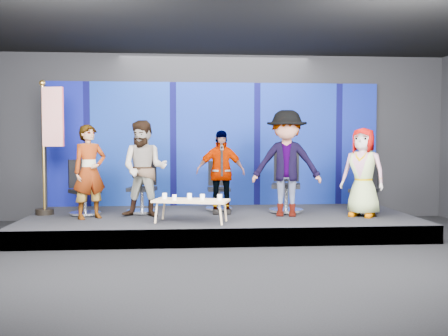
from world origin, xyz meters
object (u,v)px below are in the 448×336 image
Objects in this scene: coffee_table at (191,201)px; panelist_b at (144,169)px; mug_b at (174,197)px; mug_d at (202,197)px; chair_a at (84,197)px; mug_e at (220,197)px; panelist_d at (286,163)px; mug_c at (189,196)px; panelist_a at (90,172)px; flag_stand at (49,144)px; chair_d at (286,192)px; chair_c at (219,194)px; mug_a at (165,196)px; chair_b at (143,194)px; panelist_e at (363,172)px; panelist_c at (220,172)px; chair_e at (364,196)px.

panelist_b is at bearing 140.57° from coffee_table.
mug_d reaches higher than mug_b.
mug_d is at bearing -60.60° from chair_a.
mug_b is 0.76m from mug_e.
panelist_d is 1.44× the size of coffee_table.
panelist_b is 1.06m from mug_c.
panelist_a is 17.56× the size of mug_e.
panelist_d is at bearing 6.09° from flag_stand.
mug_b is (-2.11, -1.09, 0.04)m from chair_d.
coffee_table is at bearing -111.12° from chair_c.
mug_a reaches higher than coffee_table.
chair_b is 0.67× the size of panelist_e.
chair_a is 1.16m from flag_stand.
panelist_e reaches higher than chair_d.
panelist_c reaches higher than mug_a.
chair_c is 10.06× the size of mug_d.
panelist_c reaches higher than mug_e.
panelist_a is 1.23× the size of coffee_table.
flag_stand reaches higher than coffee_table.
chair_d is 12.35× the size of mug_d.
panelist_b is 1.42m from panelist_c.
mug_d is at bearing -16.28° from coffee_table.
chair_e is (1.47, -0.20, -0.06)m from chair_d.
coffee_table is (-1.83, -1.09, -0.04)m from chair_d.
mug_a is at bearing -137.19° from panelist_e.
panelist_c is (1.39, 0.31, -0.09)m from panelist_b.
mug_b is at bearing -41.30° from panelist_b.
coffee_table is 2.96m from flag_stand.
coffee_table is 14.25× the size of mug_c.
flag_stand reaches higher than chair_c.
panelist_e is (1.37, -0.16, -0.16)m from panelist_d.
chair_b is at bearing 130.06° from mug_c.
coffee_table is 14.21× the size of mug_e.
panelist_a is 1.71× the size of chair_c.
panelist_b reaches higher than chair_c.
chair_a is 11.64× the size of mug_b.
panelist_c is 1.58× the size of chair_e.
panelist_d is (1.17, -0.90, 0.64)m from chair_c.
panelist_b reaches higher than mug_a.
mug_d is (-1.55, -0.64, -0.53)m from panelist_d.
mug_e is at bearing -5.46° from mug_b.
chair_e is 0.74× the size of coffee_table.
chair_b is 1.12m from mug_a.
panelist_a is 1.67× the size of chair_e.
panelist_a is at bearing -162.08° from panelist_b.
chair_c is at bearing 69.25° from coffee_table.
chair_e is (5.07, 0.34, -0.50)m from panelist_a.
panelist_e is 17.09× the size of mug_c.
chair_a is 10.46× the size of mug_a.
panelist_b is 2.56m from panelist_d.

